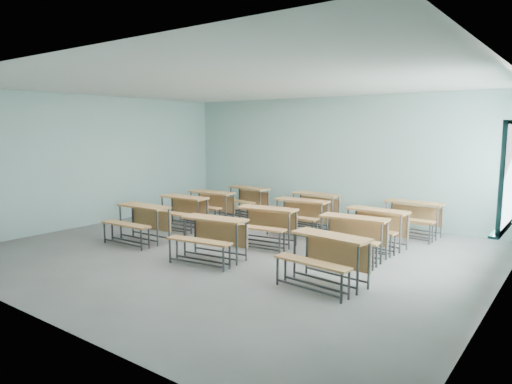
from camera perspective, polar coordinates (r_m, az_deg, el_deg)
room at (r=8.71m, az=-1.79°, el=2.78°), size 9.04×8.04×3.24m
desk_unit_r0c0 at (r=9.90m, az=-14.28°, el=-3.15°), size 1.26×0.87×0.77m
desk_unit_r0c1 at (r=8.31m, az=-5.60°, el=-5.05°), size 1.33×0.99×0.77m
desk_unit_r0c2 at (r=7.05m, az=8.81°, el=-7.46°), size 1.31×0.95×0.77m
desk_unit_r1c0 at (r=11.01m, az=-9.35°, el=-1.92°), size 1.27×0.89×0.77m
desk_unit_r1c1 at (r=9.31m, az=1.13°, el=-3.60°), size 1.34×0.99×0.77m
desk_unit_r1c2 at (r=8.54m, az=11.87°, el=-4.82°), size 1.29×0.92×0.77m
desk_unit_r2c0 at (r=11.76m, az=-5.87°, el=-1.22°), size 1.28×0.90×0.77m
desk_unit_r2c1 at (r=10.42m, az=5.47°, el=-2.40°), size 1.28×0.89×0.77m
desk_unit_r2c2 at (r=9.43m, az=14.59°, el=-3.71°), size 1.30×0.93×0.77m
desk_unit_r3c0 at (r=12.57m, az=-1.23°, el=-0.59°), size 1.34×0.99×0.77m
desk_unit_r3c1 at (r=11.48m, az=7.18°, el=-1.47°), size 1.27×0.88×0.77m
desk_unit_r3c2 at (r=10.67m, az=18.88°, el=-2.55°), size 1.27×0.88×0.77m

